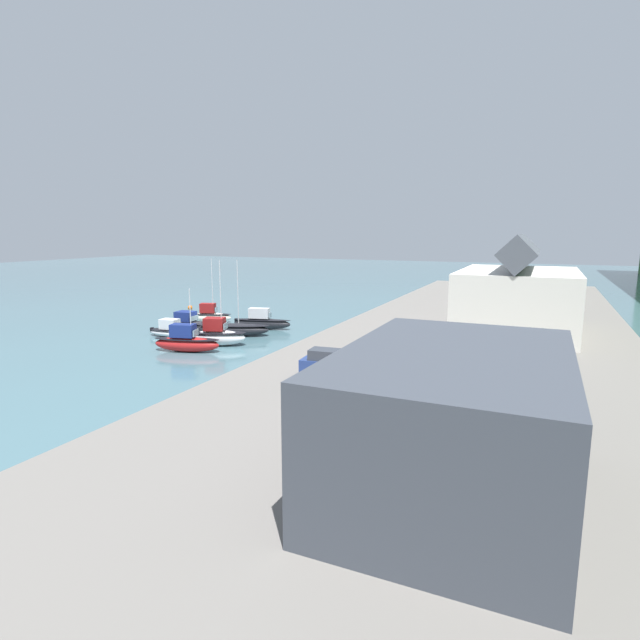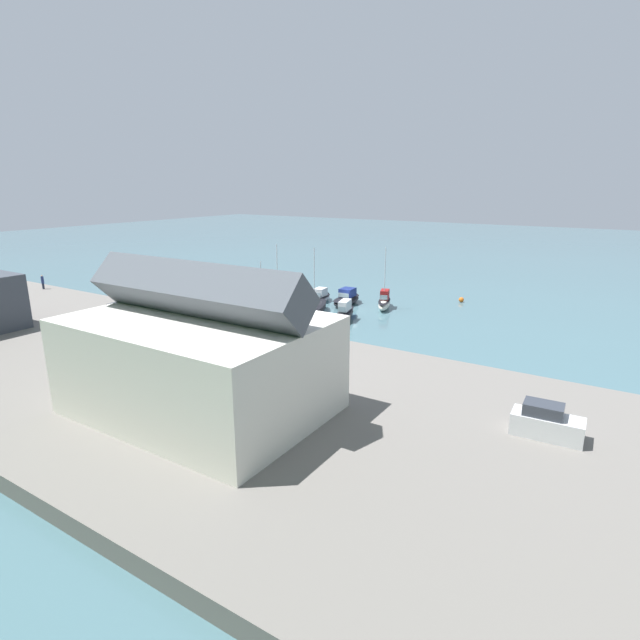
# 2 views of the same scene
# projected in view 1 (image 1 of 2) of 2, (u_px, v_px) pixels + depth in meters

# --- Properties ---
(ground_plane) EXTENTS (320.00, 320.00, 0.00)m
(ground_plane) POSITION_uv_depth(u_px,v_px,m) (207.00, 330.00, 61.45)
(ground_plane) COLOR #476B75
(quay_promenade) EXTENTS (126.99, 31.13, 1.20)m
(quay_promenade) POSITION_uv_depth(u_px,v_px,m) (469.00, 349.00, 48.69)
(quay_promenade) COLOR slate
(quay_promenade) RESTS_ON ground_plane
(harbor_clubhouse) EXTENTS (17.11, 11.84, 10.45)m
(harbor_clubhouse) POSITION_uv_depth(u_px,v_px,m) (517.00, 297.00, 53.83)
(harbor_clubhouse) COLOR silver
(harbor_clubhouse) RESTS_ON quay_promenade
(yacht_club_building) EXTENTS (13.36, 8.77, 5.91)m
(yacht_club_building) POSITION_uv_depth(u_px,v_px,m) (452.00, 420.00, 20.60)
(yacht_club_building) COLOR #3D424C
(yacht_club_building) RESTS_ON quay_promenade
(moored_boat_0) EXTENTS (3.15, 7.46, 2.63)m
(moored_boat_0) POSITION_uv_depth(u_px,v_px,m) (262.00, 322.00, 61.63)
(moored_boat_0) COLOR black
(moored_boat_0) RESTS_ON ground_plane
(moored_boat_1) EXTENTS (4.86, 8.63, 8.79)m
(moored_boat_1) POSITION_uv_depth(u_px,v_px,m) (234.00, 329.00, 57.73)
(moored_boat_1) COLOR black
(moored_boat_1) RESTS_ON ground_plane
(moored_boat_2) EXTENTS (4.10, 6.44, 9.03)m
(moored_boat_2) POSITION_uv_depth(u_px,v_px,m) (217.00, 335.00, 52.73)
(moored_boat_2) COLOR silver
(moored_boat_2) RESTS_ON ground_plane
(moored_boat_3) EXTENTS (3.59, 7.14, 6.39)m
(moored_boat_3) POSITION_uv_depth(u_px,v_px,m) (186.00, 341.00, 49.99)
(moored_boat_3) COLOR red
(moored_boat_3) RESTS_ON ground_plane
(moored_boat_4) EXTENTS (3.29, 5.93, 8.45)m
(moored_boat_4) POSITION_uv_depth(u_px,v_px,m) (210.00, 315.00, 66.35)
(moored_boat_4) COLOR white
(moored_boat_4) RESTS_ON ground_plane
(moored_boat_5) EXTENTS (2.80, 6.52, 2.30)m
(moored_boat_5) POSITION_uv_depth(u_px,v_px,m) (188.00, 323.00, 61.16)
(moored_boat_5) COLOR black
(moored_boat_5) RESTS_ON ground_plane
(moored_boat_6) EXTENTS (2.61, 6.04, 2.04)m
(moored_boat_6) POSITION_uv_depth(u_px,v_px,m) (172.00, 330.00, 57.28)
(moored_boat_6) COLOR silver
(moored_boat_6) RESTS_ON ground_plane
(parked_car_0) EXTENTS (2.14, 4.33, 2.16)m
(parked_car_0) POSITION_uv_depth(u_px,v_px,m) (329.00, 366.00, 36.68)
(parked_car_0) COLOR navy
(parked_car_0) RESTS_ON quay_promenade
(parked_car_1) EXTENTS (4.28, 1.98, 2.16)m
(parked_car_1) POSITION_uv_depth(u_px,v_px,m) (464.00, 297.00, 76.59)
(parked_car_1) COLOR silver
(parked_car_1) RESTS_ON quay_promenade
(pickup_truck_0) EXTENTS (4.96, 2.61, 1.90)m
(pickup_truck_0) POSITION_uv_depth(u_px,v_px,m) (484.00, 285.00, 93.72)
(pickup_truck_0) COLOR black
(pickup_truck_0) RESTS_ON quay_promenade
(mooring_buoy_0) EXTENTS (0.71, 0.71, 0.71)m
(mooring_buoy_0) POSITION_uv_depth(u_px,v_px,m) (190.00, 308.00, 77.21)
(mooring_buoy_0) COLOR orange
(mooring_buoy_0) RESTS_ON ground_plane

